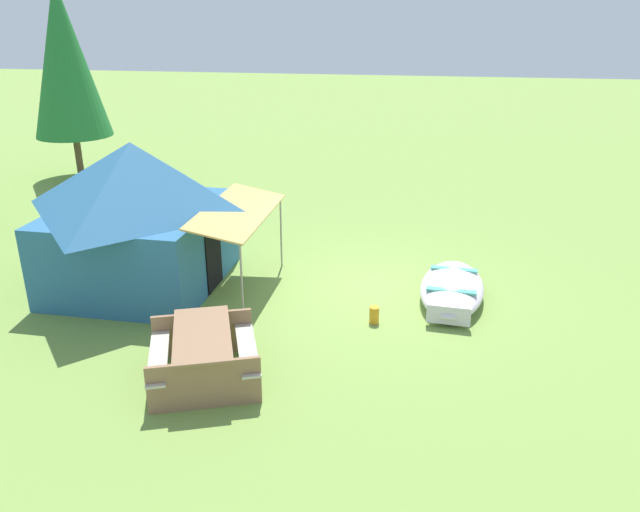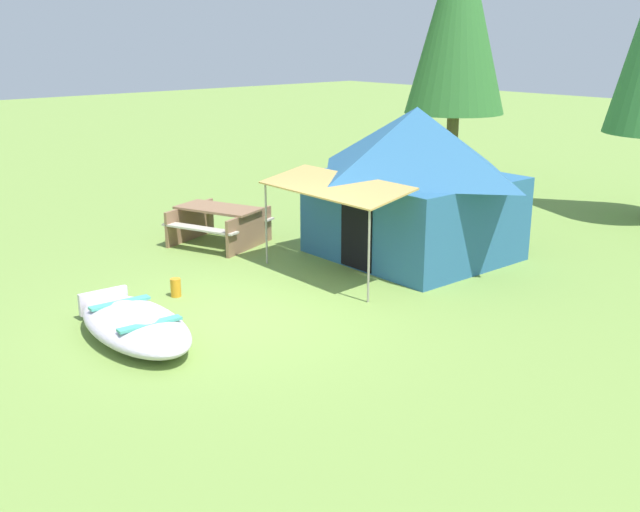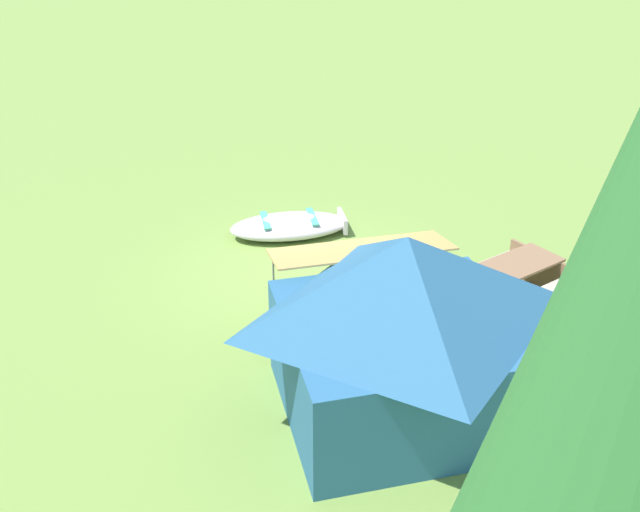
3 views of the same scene
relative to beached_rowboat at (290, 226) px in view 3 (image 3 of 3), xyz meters
name	(u,v)px [view 3 (image 3 of 3)]	position (x,y,z in m)	size (l,w,h in m)	color
ground_plane	(301,274)	(0.17, 1.70, -0.22)	(80.00, 80.00, 0.00)	olive
beached_rowboat	(290,226)	(0.00, 0.00, 0.00)	(2.55, 1.32, 0.43)	silver
canvas_cabin_tent	(402,325)	(-0.24, 5.82, 1.20)	(3.45, 4.07, 2.74)	#2B6290
picnic_table	(515,277)	(-3.27, 3.56, 0.24)	(2.04, 1.96, 0.74)	#8C6649
cooler_box	(452,353)	(-1.44, 4.98, -0.06)	(0.51, 0.36, 0.31)	#B43621
fuel_can	(361,250)	(-1.15, 1.31, -0.08)	(0.17, 0.17, 0.29)	orange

